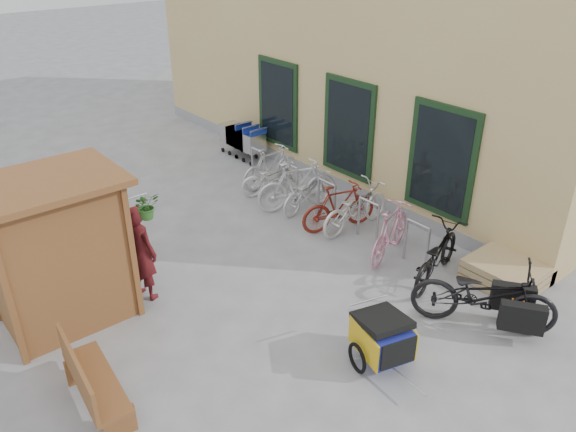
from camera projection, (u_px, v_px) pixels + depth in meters
ground at (323, 312)px, 9.13m from camera, size 80.00×80.00×0.00m
building at (395, 18)px, 14.26m from camera, size 6.07×13.00×7.00m
kiosk at (48, 235)px, 8.25m from camera, size 2.49×1.65×2.40m
bike_rack at (327, 196)px, 11.83m from camera, size 0.05×5.35×0.86m
pallet_stack at (504, 273)px, 9.77m from camera, size 1.00×1.20×0.40m
bench at (90, 380)px, 7.08m from camera, size 0.60×1.56×0.97m
shopping_carts at (242, 137)px, 14.97m from camera, size 0.55×1.51×0.98m
child_trailer at (383, 336)px, 7.88m from camera, size 0.93×1.46×0.84m
cargo_bike at (486, 296)px, 8.56m from camera, size 1.86×2.22×1.14m
person_kiosk at (141, 253)px, 9.15m from camera, size 0.60×0.72×1.69m
bike_0 at (436, 255)px, 9.76m from camera, size 1.99×1.17×0.99m
bike_1 at (390, 231)px, 10.46m from camera, size 1.80×1.03×1.04m
bike_2 at (355, 207)px, 11.43m from camera, size 1.87×0.71×0.97m
bike_3 at (339, 207)px, 11.42m from camera, size 1.73×0.89×1.00m
bike_4 at (308, 192)px, 12.27m from camera, size 1.65×0.78×0.83m
bike_5 at (297, 185)px, 12.23m from camera, size 1.93×1.07×1.12m
bike_6 at (273, 177)px, 12.98m from camera, size 1.63×0.98×0.81m
bike_7 at (271, 166)px, 13.33m from camera, size 1.67×0.51×0.99m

